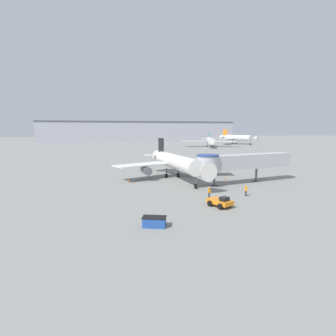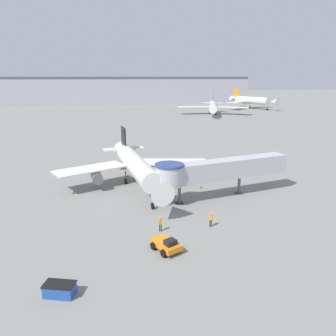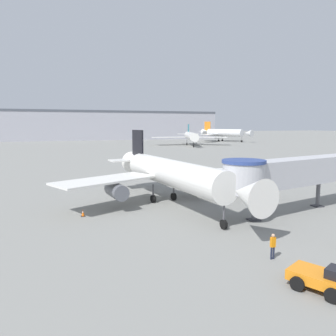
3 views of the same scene
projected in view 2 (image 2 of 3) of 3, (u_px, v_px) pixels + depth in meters
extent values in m
plane|color=gray|center=(138.00, 188.00, 54.22)|extent=(800.00, 800.00, 0.00)
cylinder|color=white|center=(136.00, 166.00, 53.58)|extent=(5.60, 20.10, 3.10)
cone|color=white|center=(159.00, 191.00, 41.78)|extent=(3.51, 3.78, 3.10)
cone|color=white|center=(124.00, 152.00, 63.66)|extent=(3.67, 5.01, 3.10)
cube|color=white|center=(90.00, 169.00, 53.69)|extent=(12.30, 8.95, 0.22)
cube|color=white|center=(174.00, 162.00, 58.08)|extent=(12.12, 6.53, 0.22)
cube|color=black|center=(124.00, 138.00, 62.70)|extent=(0.70, 3.63, 4.03)
cube|color=white|center=(123.00, 149.00, 63.73)|extent=(8.08, 3.51, 0.18)
cylinder|color=#565960|center=(97.00, 177.00, 53.23)|extent=(2.15, 3.82, 1.71)
cylinder|color=#565960|center=(171.00, 170.00, 57.06)|extent=(2.15, 3.82, 1.71)
cylinder|color=#4C4C51|center=(152.00, 200.00, 45.37)|extent=(0.18, 0.18, 1.78)
cylinder|color=black|center=(153.00, 206.00, 45.61)|extent=(0.37, 0.93, 0.90)
cylinder|color=#4C4C51|center=(126.00, 176.00, 56.08)|extent=(0.22, 0.22, 1.78)
cylinder|color=black|center=(126.00, 181.00, 56.32)|extent=(0.51, 0.94, 0.90)
cylinder|color=#4C4C51|center=(141.00, 175.00, 56.92)|extent=(0.22, 0.22, 1.78)
cylinder|color=black|center=(142.00, 180.00, 57.16)|extent=(0.51, 0.94, 0.90)
cube|color=#B7B7BC|center=(229.00, 168.00, 49.86)|extent=(20.02, 6.85, 2.80)
cylinder|color=#B7B7BC|center=(169.00, 176.00, 46.05)|extent=(3.90, 3.90, 2.80)
cylinder|color=navy|center=(169.00, 165.00, 45.64)|extent=(4.10, 4.09, 0.30)
cylinder|color=#56565B|center=(179.00, 193.00, 47.44)|extent=(0.44, 0.44, 2.98)
cube|color=#333338|center=(179.00, 203.00, 47.82)|extent=(1.10, 1.10, 0.12)
cylinder|color=#56565B|center=(239.00, 185.00, 51.40)|extent=(0.44, 0.44, 2.98)
cube|color=#333338|center=(239.00, 193.00, 51.78)|extent=(1.10, 1.10, 0.12)
cube|color=orange|center=(166.00, 244.00, 34.60)|extent=(3.20, 3.90, 0.60)
cube|color=black|center=(170.00, 242.00, 33.85)|extent=(1.45, 1.36, 0.54)
cylinder|color=black|center=(164.00, 253.00, 33.39)|extent=(0.63, 0.88, 0.82)
cylinder|color=black|center=(179.00, 248.00, 34.51)|extent=(0.63, 0.88, 0.82)
cylinder|color=black|center=(153.00, 246.00, 34.84)|extent=(0.63, 0.88, 0.82)
cylinder|color=black|center=(168.00, 241.00, 35.96)|extent=(0.63, 0.88, 0.82)
cube|color=#234C9E|center=(60.00, 290.00, 27.48)|extent=(2.77, 2.05, 1.04)
cube|color=black|center=(59.00, 284.00, 27.33)|extent=(2.94, 2.17, 0.08)
cube|color=black|center=(201.00, 188.00, 54.37)|extent=(0.35, 0.35, 0.04)
cone|color=orange|center=(201.00, 186.00, 54.29)|extent=(0.24, 0.24, 0.55)
cylinder|color=white|center=(201.00, 186.00, 54.28)|extent=(0.13, 0.13, 0.07)
cube|color=black|center=(73.00, 193.00, 51.77)|extent=(0.44, 0.44, 0.04)
cone|color=orange|center=(73.00, 191.00, 51.68)|extent=(0.30, 0.30, 0.68)
cylinder|color=white|center=(73.00, 191.00, 51.66)|extent=(0.16, 0.16, 0.08)
cylinder|color=#1E2338|center=(161.00, 228.00, 39.00)|extent=(0.13, 0.13, 0.89)
cylinder|color=#1E2338|center=(160.00, 228.00, 38.98)|extent=(0.13, 0.13, 0.89)
cube|color=orange|center=(160.00, 222.00, 38.78)|extent=(0.36, 0.21, 0.70)
sphere|color=tan|center=(160.00, 218.00, 38.65)|extent=(0.24, 0.24, 0.24)
cylinder|color=#1E2338|center=(211.00, 223.00, 40.17)|extent=(0.13, 0.13, 0.88)
cylinder|color=#1E2338|center=(210.00, 223.00, 40.24)|extent=(0.13, 0.13, 0.88)
cube|color=orange|center=(211.00, 217.00, 39.99)|extent=(0.40, 0.37, 0.70)
sphere|color=tan|center=(211.00, 214.00, 39.87)|extent=(0.24, 0.24, 0.24)
cylinder|color=white|center=(252.00, 100.00, 188.03)|extent=(13.40, 21.33, 4.04)
cone|color=white|center=(274.00, 102.00, 176.75)|extent=(5.60, 5.78, 4.04)
cone|color=white|center=(236.00, 99.00, 197.45)|extent=(6.32, 7.22, 4.04)
cube|color=white|center=(236.00, 102.00, 184.82)|extent=(14.67, 14.58, 0.22)
cube|color=white|center=(258.00, 101.00, 196.29)|extent=(16.12, 7.45, 0.22)
cube|color=orange|center=(236.00, 93.00, 196.25)|extent=(2.10, 3.86, 5.25)
cube|color=white|center=(235.00, 98.00, 197.49)|extent=(10.75, 7.36, 0.18)
cylinder|color=#4C4C51|center=(267.00, 107.00, 180.55)|extent=(0.18, 0.18, 2.32)
cylinder|color=black|center=(267.00, 109.00, 180.86)|extent=(0.73, 1.10, 1.10)
cylinder|color=#4C4C51|center=(246.00, 106.00, 189.90)|extent=(0.22, 0.22, 2.32)
cylinder|color=black|center=(246.00, 108.00, 190.21)|extent=(0.85, 1.16, 1.10)
cylinder|color=#4C4C51|center=(250.00, 105.00, 192.03)|extent=(0.22, 0.22, 2.32)
cylinder|color=black|center=(250.00, 107.00, 192.34)|extent=(0.85, 1.16, 1.10)
cylinder|color=white|center=(213.00, 106.00, 157.44)|extent=(11.30, 25.08, 3.45)
cone|color=white|center=(213.00, 109.00, 142.24)|extent=(4.47, 4.69, 3.45)
cone|color=white|center=(213.00, 104.00, 170.67)|extent=(4.91, 6.00, 3.45)
cube|color=white|center=(194.00, 107.00, 161.85)|extent=(15.66, 5.62, 0.22)
cube|color=white|center=(233.00, 107.00, 159.41)|extent=(15.81, 13.70, 0.22)
cube|color=#19707F|center=(213.00, 98.00, 169.59)|extent=(1.64, 4.30, 4.48)
cube|color=white|center=(213.00, 103.00, 170.76)|extent=(11.06, 6.33, 0.18)
cylinder|color=#4C4C51|center=(213.00, 115.00, 146.59)|extent=(0.18, 0.18, 1.98)
cylinder|color=black|center=(213.00, 117.00, 146.85)|extent=(0.60, 1.13, 1.10)
cylinder|color=#4C4C51|center=(210.00, 111.00, 161.39)|extent=(0.22, 0.22, 1.98)
cylinder|color=black|center=(210.00, 113.00, 161.65)|extent=(0.73, 1.17, 1.10)
cylinder|color=#4C4C51|center=(216.00, 111.00, 160.99)|extent=(0.22, 0.22, 1.98)
cylinder|color=black|center=(216.00, 113.00, 161.25)|extent=(0.73, 1.17, 1.10)
cube|color=#A8A8B2|center=(127.00, 92.00, 219.46)|extent=(163.69, 19.70, 16.81)
cube|color=#4C515B|center=(127.00, 78.00, 217.05)|extent=(163.69, 20.09, 1.20)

